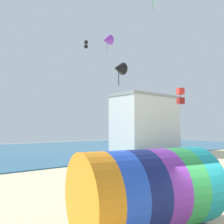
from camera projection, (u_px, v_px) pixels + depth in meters
name	position (u px, v px, depth m)	size (l,w,h in m)	color
giant_inflatable_tube	(147.00, 190.00, 9.36)	(5.87, 4.08, 3.04)	orange
kite_purple_delta	(107.00, 40.00, 21.41)	(1.16, 0.96, 1.70)	purple
kite_red_box	(180.00, 96.00, 20.43)	(0.65, 0.65, 1.39)	red
kite_black_delta	(119.00, 69.00, 10.88)	(0.68, 0.62, 1.06)	black
kite_black_box	(86.00, 44.00, 25.67)	(0.31, 0.31, 0.81)	black
promenade_building	(146.00, 123.00, 41.81)	(11.54, 5.95, 9.42)	silver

